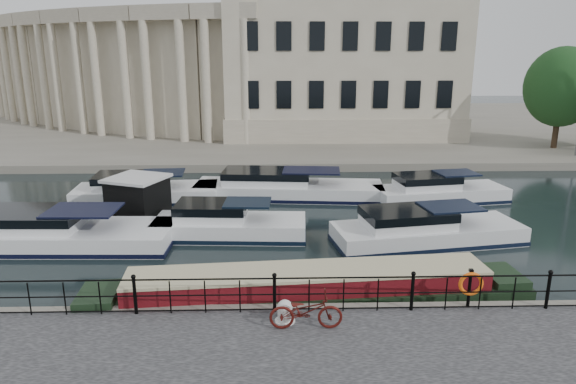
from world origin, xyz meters
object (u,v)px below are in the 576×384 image
object	(u,v)px
bicycle	(306,311)
mooring_bollard	(285,311)
narrowboat	(308,293)
life_ring_post	(471,284)
harbour_hut	(138,200)

from	to	relation	value
bicycle	mooring_bollard	bearing A→B (deg)	55.58
narrowboat	mooring_bollard	bearing A→B (deg)	-115.49
life_ring_post	narrowboat	size ratio (longest dim) A/B	0.08
life_ring_post	harbour_hut	distance (m)	16.06
narrowboat	harbour_hut	size ratio (longest dim) A/B	3.46
mooring_bollard	harbour_hut	bearing A→B (deg)	121.96
narrowboat	harbour_hut	xyz separation A→B (m)	(-7.64, 8.91, 0.59)
bicycle	narrowboat	distance (m)	2.57
life_ring_post	narrowboat	world-z (taller)	life_ring_post
bicycle	harbour_hut	bearing A→B (deg)	33.08
bicycle	narrowboat	size ratio (longest dim) A/B	0.14
narrowboat	harbour_hut	world-z (taller)	harbour_hut
harbour_hut	narrowboat	bearing A→B (deg)	-27.93
mooring_bollard	life_ring_post	size ratio (longest dim) A/B	0.54
life_ring_post	bicycle	bearing A→B (deg)	-168.06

